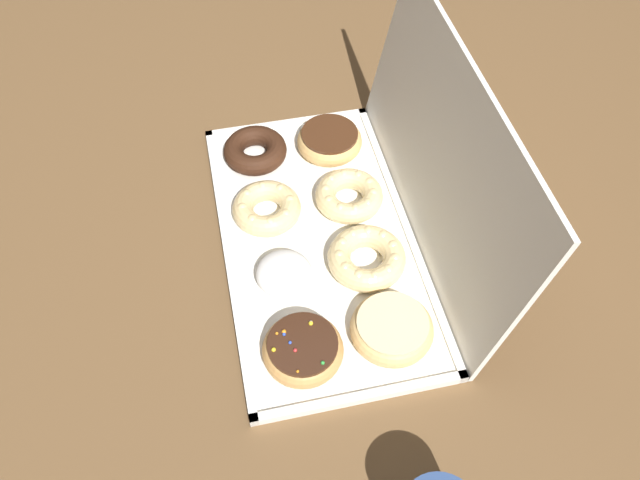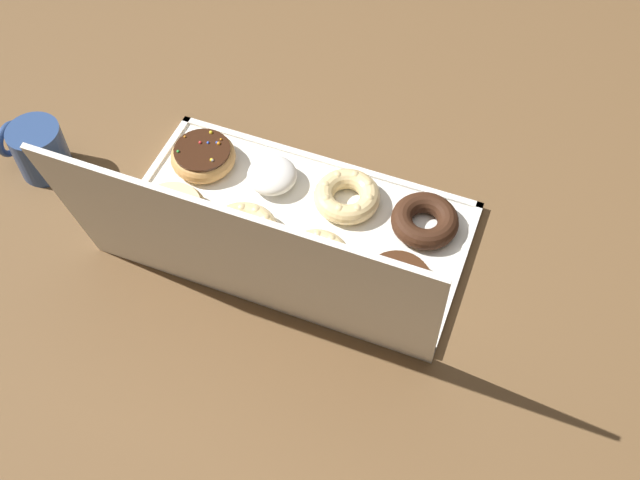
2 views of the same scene
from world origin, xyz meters
TOP-DOWN VIEW (x-y plane):
  - ground_plane at (0.00, 0.00)m, footprint 3.00×3.00m
  - donut_box at (0.00, 0.00)m, footprint 0.56×0.30m
  - box_lid_open at (0.00, 0.18)m, footprint 0.56×0.06m
  - chocolate_cake_ring_donut_0 at (-0.20, -0.07)m, footprint 0.11×0.11m
  - cruller_donut_1 at (-0.06, -0.07)m, footprint 0.11×0.11m
  - powdered_filled_donut_2 at (0.07, -0.07)m, footprint 0.08×0.08m
  - sprinkle_donut_3 at (0.20, -0.06)m, footprint 0.11×0.11m
  - chocolate_frosted_donut_4 at (-0.19, 0.06)m, footprint 0.11×0.11m
  - cruller_donut_5 at (-0.06, 0.07)m, footprint 0.11×0.11m
  - cruller_donut_6 at (0.07, 0.06)m, footprint 0.12×0.12m
  - glazed_ring_donut_7 at (0.19, 0.06)m, footprint 0.12×0.12m
  - coffee_mug at (0.45, 0.04)m, footprint 0.11×0.09m

SIDE VIEW (x-z plane):
  - ground_plane at x=0.00m, z-range 0.00..0.00m
  - donut_box at x=0.00m, z-range 0.00..0.01m
  - chocolate_cake_ring_donut_0 at x=-0.20m, z-range 0.01..0.04m
  - cruller_donut_1 at x=-0.06m, z-range 0.01..0.05m
  - cruller_donut_5 at x=-0.06m, z-range 0.01..0.05m
  - glazed_ring_donut_7 at x=0.19m, z-range 0.01..0.05m
  - cruller_donut_6 at x=0.07m, z-range 0.01..0.05m
  - sprinkle_donut_3 at x=0.20m, z-range 0.01..0.05m
  - chocolate_frosted_donut_4 at x=-0.19m, z-range 0.01..0.05m
  - powdered_filled_donut_2 at x=0.07m, z-range 0.01..0.05m
  - coffee_mug at x=0.45m, z-range 0.00..0.10m
  - box_lid_open at x=0.00m, z-range 0.00..0.30m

